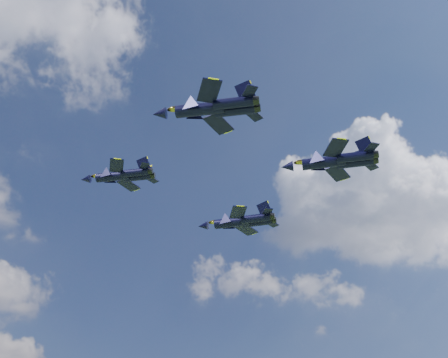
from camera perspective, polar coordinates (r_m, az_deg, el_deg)
jet_lead at (r=99.96m, az=-11.45°, el=0.26°), size 12.54×12.10×3.35m
jet_left at (r=80.93m, az=-2.85°, el=7.07°), size 14.82×14.02×3.93m
jet_right at (r=109.87m, az=0.56°, el=-4.43°), size 14.00×14.67×3.90m
jet_slot at (r=94.88m, az=9.76°, el=1.67°), size 14.85×14.81×4.03m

